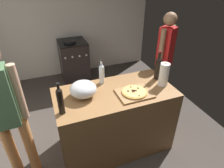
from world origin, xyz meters
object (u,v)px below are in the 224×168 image
mixing_bowl (83,89)px  person_in_red (164,58)px  wine_bottle_amber (102,73)px  wine_bottle_green (60,100)px  person_in_stripes (8,113)px  pizza (134,92)px  wine_bottle_clear (158,67)px  paper_towel_roll (164,75)px  stove (74,61)px

mixing_bowl → person_in_red: size_ratio=0.19×
wine_bottle_amber → person_in_red: bearing=15.3°
wine_bottle_green → person_in_red: bearing=23.1°
wine_bottle_amber → person_in_stripes: 1.12m
pizza → wine_bottle_green: size_ratio=0.83×
wine_bottle_green → wine_bottle_clear: bearing=11.8°
paper_towel_roll → wine_bottle_green: size_ratio=0.84×
stove → paper_towel_roll: bearing=-71.1°
wine_bottle_green → person_in_stripes: 0.53m
wine_bottle_green → person_in_red: person_in_red is taller
wine_bottle_green → person_in_red: (1.72, 0.73, -0.13)m
paper_towel_roll → person_in_stripes: 1.77m
mixing_bowl → stove: 2.14m
paper_towel_roll → person_in_stripes: (-1.77, 0.02, -0.09)m
mixing_bowl → person_in_red: 1.54m
wine_bottle_clear → person_in_red: bearing=47.0°
wine_bottle_green → person_in_red: size_ratio=0.22×
paper_towel_roll → wine_bottle_amber: (-0.70, 0.32, -0.01)m
pizza → wine_bottle_clear: bearing=27.1°
wine_bottle_clear → stove: wine_bottle_clear is taller
mixing_bowl → stove: bearing=83.1°
wine_bottle_clear → stove: bearing=110.8°
wine_bottle_clear → wine_bottle_amber: (-0.72, 0.15, -0.03)m
pizza → person_in_stripes: (-1.34, 0.08, 0.02)m
paper_towel_roll → wine_bottle_amber: 0.77m
pizza → stove: size_ratio=0.32×
person_in_stripes → wine_bottle_amber: bearing=15.8°
mixing_bowl → wine_bottle_green: 0.36m
wine_bottle_amber → person_in_red: size_ratio=0.20×
wine_bottle_green → stove: (0.53, 2.27, -0.63)m
pizza → person_in_red: size_ratio=0.18×
wine_bottle_amber → stove: 1.94m
pizza → wine_bottle_amber: 0.48m
wine_bottle_clear → pizza: bearing=-152.9°
mixing_bowl → wine_bottle_green: (-0.28, -0.21, 0.07)m
pizza → wine_bottle_amber: wine_bottle_amber is taller
wine_bottle_clear → person_in_stripes: bearing=-175.2°
wine_bottle_clear → person_in_red: (0.43, 0.47, -0.13)m
paper_towel_roll → wine_bottle_green: bearing=-175.5°
person_in_stripes → wine_bottle_green: bearing=-13.1°
person_in_red → wine_bottle_amber: bearing=-164.7°
person_in_red → pizza: bearing=-141.7°
pizza → person_in_stripes: person_in_stripes is taller
person_in_red → paper_towel_roll: bearing=-125.5°
stove → mixing_bowl: bearing=-96.9°
paper_towel_roll → person_in_stripes: person_in_stripes is taller
stove → person_in_stripes: person_in_stripes is taller
mixing_bowl → wine_bottle_amber: size_ratio=0.94×
wine_bottle_green → stove: wine_bottle_green is taller
wine_bottle_clear → paper_towel_roll: bearing=-96.4°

